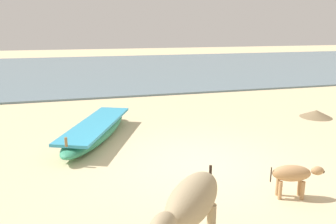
{
  "coord_description": "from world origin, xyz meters",
  "views": [
    {
      "loc": [
        -2.4,
        -6.17,
        2.85
      ],
      "look_at": [
        -0.02,
        2.33,
        0.6
      ],
      "focal_mm": 35.61,
      "sensor_mm": 36.0,
      "label": 1
    }
  ],
  "objects": [
    {
      "name": "ground",
      "position": [
        0.0,
        0.0,
        0.0
      ],
      "size": [
        80.0,
        80.0,
        0.0
      ],
      "primitive_type": "plane",
      "color": "beige"
    },
    {
      "name": "sea_water",
      "position": [
        0.0,
        17.39,
        0.04
      ],
      "size": [
        60.0,
        20.0,
        0.08
      ],
      "primitive_type": "cube",
      "color": "slate",
      "rests_on": "ground"
    },
    {
      "name": "fishing_boat_2",
      "position": [
        -1.97,
        2.36,
        0.24
      ],
      "size": [
        2.36,
        3.92,
        0.63
      ],
      "rotation": [
        0.0,
        0.0,
        4.3
      ],
      "color": "#338C66",
      "rests_on": "ground"
    },
    {
      "name": "cow_adult_dun",
      "position": [
        -1.17,
        -2.78,
        0.79
      ],
      "size": [
        1.34,
        1.44,
        1.09
      ],
      "rotation": [
        0.0,
        0.0,
        3.98
      ],
      "color": "tan",
      "rests_on": "ground"
    },
    {
      "name": "calf_near_tan",
      "position": [
        1.06,
        -1.72,
        0.43
      ],
      "size": [
        0.9,
        0.43,
        0.59
      ],
      "rotation": [
        0.0,
        0.0,
        6.0
      ],
      "color": "tan",
      "rests_on": "ground"
    },
    {
      "name": "debris_pile_0",
      "position": [
        5.08,
        2.62,
        0.12
      ],
      "size": [
        1.42,
        1.42,
        0.24
      ],
      "primitive_type": "cone",
      "rotation": [
        0.0,
        0.0,
        0.94
      ],
      "color": "#7A6647",
      "rests_on": "ground"
    }
  ]
}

